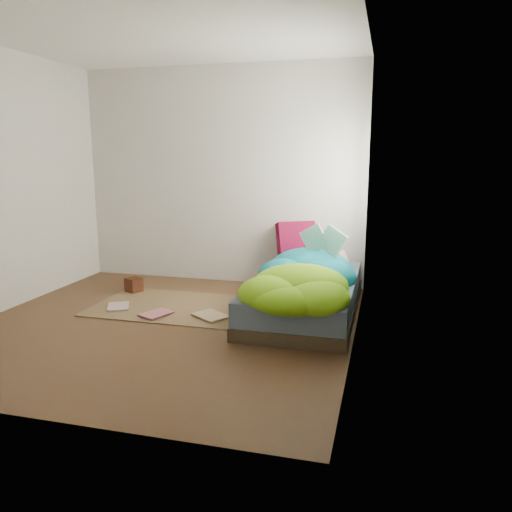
{
  "coord_description": "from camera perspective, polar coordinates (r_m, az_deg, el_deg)",
  "views": [
    {
      "loc": [
        1.97,
        -4.07,
        1.56
      ],
      "look_at": [
        0.7,
        0.75,
        0.55
      ],
      "focal_mm": 35.0,
      "sensor_mm": 36.0,
      "label": 1
    }
  ],
  "objects": [
    {
      "name": "ground",
      "position": [
        4.78,
        -10.58,
        -7.74
      ],
      "size": [
        3.5,
        3.5,
        0.0
      ],
      "primitive_type": "cube",
      "color": "#49371C",
      "rests_on": "ground"
    },
    {
      "name": "room_walls",
      "position": [
        4.52,
        -11.17,
        12.12
      ],
      "size": [
        3.54,
        3.54,
        2.62
      ],
      "color": "silver",
      "rests_on": "ground"
    },
    {
      "name": "bed",
      "position": [
        5.04,
        5.63,
        -4.57
      ],
      "size": [
        1.0,
        2.0,
        0.34
      ],
      "color": "#362A1D",
      "rests_on": "ground"
    },
    {
      "name": "duvet",
      "position": [
        4.75,
        5.28,
        -1.32
      ],
      "size": [
        0.96,
        1.84,
        0.34
      ],
      "primitive_type": null,
      "color": "#085F7F",
      "rests_on": "bed"
    },
    {
      "name": "rug",
      "position": [
        5.31,
        -9.53,
        -5.66
      ],
      "size": [
        1.6,
        1.1,
        0.01
      ],
      "primitive_type": "cube",
      "color": "brown",
      "rests_on": "ground"
    },
    {
      "name": "pillow_floral",
      "position": [
        5.59,
        7.47,
        -0.55
      ],
      "size": [
        0.62,
        0.46,
        0.12
      ],
      "primitive_type": "cube",
      "rotation": [
        0.0,
        0.0,
        0.24
      ],
      "color": "silver",
      "rests_on": "bed"
    },
    {
      "name": "pillow_magenta",
      "position": [
        5.86,
        4.65,
        1.7
      ],
      "size": [
        0.46,
        0.34,
        0.45
      ],
      "primitive_type": "cube",
      "rotation": [
        0.0,
        0.0,
        0.51
      ],
      "color": "#48042A",
      "rests_on": "bed"
    },
    {
      "name": "open_book",
      "position": [
        5.1,
        7.68,
        2.89
      ],
      "size": [
        0.42,
        0.2,
        0.25
      ],
      "primitive_type": null,
      "rotation": [
        0.0,
        0.0,
        -0.28
      ],
      "color": "#317F29",
      "rests_on": "duvet"
    },
    {
      "name": "wooden_box",
      "position": [
        5.92,
        -13.78,
        -3.2
      ],
      "size": [
        0.21,
        0.21,
        0.16
      ],
      "primitive_type": "cube",
      "rotation": [
        0.0,
        0.0,
        -0.43
      ],
      "color": "#3C180D",
      "rests_on": "rug"
    },
    {
      "name": "floor_book_a",
      "position": [
        5.37,
        -16.61,
        -5.63
      ],
      "size": [
        0.32,
        0.36,
        0.02
      ],
      "primitive_type": "imported",
      "rotation": [
        0.0,
        0.0,
        0.47
      ],
      "color": "beige",
      "rests_on": "rug"
    },
    {
      "name": "floor_book_b",
      "position": [
        5.1,
        -12.14,
        -6.27
      ],
      "size": [
        0.32,
        0.36,
        0.03
      ],
      "primitive_type": "imported",
      "rotation": [
        0.0,
        0.0,
        -0.41
      ],
      "color": "#BB6B77",
      "rests_on": "rug"
    },
    {
      "name": "floor_book_c",
      "position": [
        4.82,
        -6.38,
        -7.13
      ],
      "size": [
        0.41,
        0.39,
        0.03
      ],
      "primitive_type": "imported",
      "rotation": [
        0.0,
        0.0,
        0.99
      ],
      "color": "tan",
      "rests_on": "rug"
    }
  ]
}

